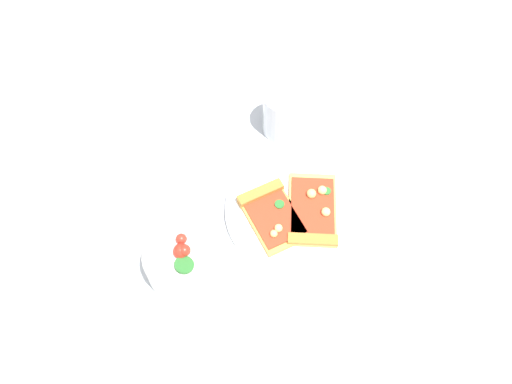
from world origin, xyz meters
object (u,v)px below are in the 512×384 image
(plate, at_px, (295,211))
(salad_bowl, at_px, (183,261))
(pizza_slice_far, at_px, (313,212))
(soda_glass, at_px, (283,114))
(pizza_slice_near, at_px, (271,213))

(plate, xyz_separation_m, salad_bowl, (-0.09, -0.20, 0.03))
(pizza_slice_far, relative_size, soda_glass, 1.70)
(pizza_slice_near, xyz_separation_m, salad_bowl, (-0.06, -0.17, 0.02))
(pizza_slice_near, bearing_deg, salad_bowl, -110.29)
(salad_bowl, height_order, soda_glass, soda_glass)
(pizza_slice_far, height_order, soda_glass, soda_glass)
(salad_bowl, bearing_deg, plate, 65.57)
(pizza_slice_near, distance_m, salad_bowl, 0.18)
(soda_glass, bearing_deg, pizza_slice_far, -40.56)
(pizza_slice_near, distance_m, pizza_slice_far, 0.08)
(pizza_slice_near, height_order, soda_glass, soda_glass)
(pizza_slice_near, bearing_deg, pizza_slice_far, 36.08)
(pizza_slice_near, xyz_separation_m, pizza_slice_far, (0.06, 0.04, -0.00))
(plate, bearing_deg, pizza_slice_far, 19.20)
(plate, relative_size, pizza_slice_far, 1.50)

